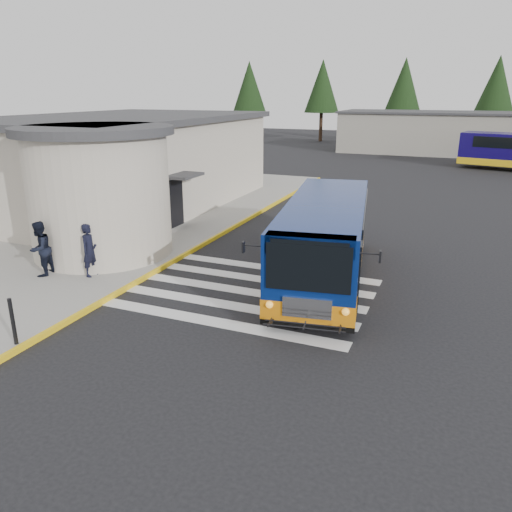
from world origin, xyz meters
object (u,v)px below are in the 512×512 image
at_px(pedestrian_a, 90,250).
at_px(bollard, 13,322).
at_px(transit_bus, 325,243).
at_px(pedestrian_b, 40,249).

height_order(pedestrian_a, bollard, pedestrian_a).
distance_m(transit_bus, pedestrian_a, 7.93).
bearing_deg(transit_bus, bollard, -136.13).
height_order(pedestrian_b, bollard, pedestrian_b).
height_order(transit_bus, bollard, transit_bus).
xyz_separation_m(pedestrian_b, bollard, (3.10, -4.05, -0.33)).
relative_size(pedestrian_b, bollard, 1.54).
bearing_deg(bollard, transit_bus, 53.21).
bearing_deg(transit_bus, pedestrian_a, -166.49).
relative_size(pedestrian_a, pedestrian_b, 0.97).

